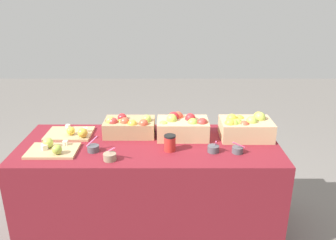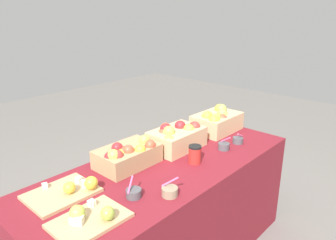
{
  "view_description": "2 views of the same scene",
  "coord_description": "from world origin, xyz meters",
  "px_view_note": "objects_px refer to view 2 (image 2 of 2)",
  "views": [
    {
      "loc": [
        0.14,
        -2.31,
        1.79
      ],
      "look_at": [
        0.13,
        0.01,
        0.92
      ],
      "focal_mm": 36.85,
      "sensor_mm": 36.0,
      "label": 1
    },
    {
      "loc": [
        -1.36,
        -1.27,
        1.67
      ],
      "look_at": [
        0.12,
        0.08,
        0.99
      ],
      "focal_mm": 34.83,
      "sensor_mm": 36.0,
      "label": 2
    }
  ],
  "objects_px": {
    "apple_crate_left": "(217,121)",
    "cutting_board_front": "(89,218)",
    "sample_bowl_mid": "(134,193)",
    "sample_bowl_far": "(238,140)",
    "cutting_board_back": "(68,191)",
    "coffee_cup": "(195,154)",
    "apple_crate_middle": "(177,137)",
    "sample_bowl_extra": "(224,146)",
    "sample_bowl_near": "(170,191)",
    "apple_crate_right": "(128,155)"
  },
  "relations": [
    {
      "from": "sample_bowl_far",
      "to": "coffee_cup",
      "type": "bearing_deg",
      "value": 175.58
    },
    {
      "from": "cutting_board_back",
      "to": "sample_bowl_extra",
      "type": "height_order",
      "value": "sample_bowl_extra"
    },
    {
      "from": "sample_bowl_far",
      "to": "sample_bowl_extra",
      "type": "xyz_separation_m",
      "value": [
        -0.17,
        0.01,
        0.0
      ]
    },
    {
      "from": "apple_crate_left",
      "to": "sample_bowl_far",
      "type": "height_order",
      "value": "apple_crate_left"
    },
    {
      "from": "cutting_board_back",
      "to": "coffee_cup",
      "type": "relative_size",
      "value": 2.99
    },
    {
      "from": "cutting_board_front",
      "to": "sample_bowl_mid",
      "type": "height_order",
      "value": "sample_bowl_mid"
    },
    {
      "from": "cutting_board_front",
      "to": "coffee_cup",
      "type": "xyz_separation_m",
      "value": [
        0.82,
        0.02,
        0.03
      ]
    },
    {
      "from": "apple_crate_left",
      "to": "apple_crate_middle",
      "type": "distance_m",
      "value": 0.47
    },
    {
      "from": "sample_bowl_far",
      "to": "apple_crate_middle",
      "type": "bearing_deg",
      "value": 143.41
    },
    {
      "from": "apple_crate_right",
      "to": "sample_bowl_extra",
      "type": "xyz_separation_m",
      "value": [
        0.62,
        -0.3,
        -0.05
      ]
    },
    {
      "from": "cutting_board_back",
      "to": "sample_bowl_near",
      "type": "relative_size",
      "value": 3.31
    },
    {
      "from": "apple_crate_left",
      "to": "sample_bowl_far",
      "type": "xyz_separation_m",
      "value": [
        -0.1,
        -0.26,
        -0.06
      ]
    },
    {
      "from": "apple_crate_left",
      "to": "sample_bowl_near",
      "type": "distance_m",
      "value": 1.04
    },
    {
      "from": "cutting_board_back",
      "to": "sample_bowl_near",
      "type": "distance_m",
      "value": 0.54
    },
    {
      "from": "apple_crate_right",
      "to": "sample_bowl_extra",
      "type": "bearing_deg",
      "value": -26.24
    },
    {
      "from": "apple_crate_middle",
      "to": "coffee_cup",
      "type": "height_order",
      "value": "apple_crate_middle"
    },
    {
      "from": "apple_crate_right",
      "to": "sample_bowl_far",
      "type": "distance_m",
      "value": 0.85
    },
    {
      "from": "sample_bowl_mid",
      "to": "coffee_cup",
      "type": "distance_m",
      "value": 0.54
    },
    {
      "from": "sample_bowl_near",
      "to": "sample_bowl_extra",
      "type": "distance_m",
      "value": 0.71
    },
    {
      "from": "cutting_board_front",
      "to": "coffee_cup",
      "type": "height_order",
      "value": "coffee_cup"
    },
    {
      "from": "apple_crate_left",
      "to": "cutting_board_front",
      "type": "distance_m",
      "value": 1.41
    },
    {
      "from": "sample_bowl_near",
      "to": "sample_bowl_extra",
      "type": "xyz_separation_m",
      "value": [
        0.7,
        0.12,
        -0.0
      ]
    },
    {
      "from": "apple_crate_middle",
      "to": "coffee_cup",
      "type": "bearing_deg",
      "value": -112.58
    },
    {
      "from": "sample_bowl_mid",
      "to": "sample_bowl_extra",
      "type": "distance_m",
      "value": 0.84
    },
    {
      "from": "apple_crate_middle",
      "to": "sample_bowl_extra",
      "type": "relative_size",
      "value": 3.82
    },
    {
      "from": "cutting_board_front",
      "to": "sample_bowl_mid",
      "type": "xyz_separation_m",
      "value": [
        0.28,
        0.01,
        0.0
      ]
    },
    {
      "from": "sample_bowl_mid",
      "to": "cutting_board_back",
      "type": "bearing_deg",
      "value": 128.38
    },
    {
      "from": "sample_bowl_far",
      "to": "sample_bowl_extra",
      "type": "bearing_deg",
      "value": 175.07
    },
    {
      "from": "cutting_board_front",
      "to": "sample_bowl_near",
      "type": "height_order",
      "value": "sample_bowl_near"
    },
    {
      "from": "sample_bowl_far",
      "to": "sample_bowl_mid",
      "type": "bearing_deg",
      "value": 178.68
    },
    {
      "from": "sample_bowl_far",
      "to": "coffee_cup",
      "type": "relative_size",
      "value": 0.79
    },
    {
      "from": "apple_crate_left",
      "to": "cutting_board_front",
      "type": "xyz_separation_m",
      "value": [
        -1.39,
        -0.25,
        -0.06
      ]
    },
    {
      "from": "apple_crate_left",
      "to": "apple_crate_right",
      "type": "distance_m",
      "value": 0.89
    },
    {
      "from": "cutting_board_front",
      "to": "cutting_board_back",
      "type": "height_order",
      "value": "same"
    },
    {
      "from": "sample_bowl_extra",
      "to": "coffee_cup",
      "type": "distance_m",
      "value": 0.3
    },
    {
      "from": "cutting_board_front",
      "to": "cutting_board_back",
      "type": "distance_m",
      "value": 0.29
    },
    {
      "from": "coffee_cup",
      "to": "sample_bowl_near",
      "type": "bearing_deg",
      "value": -160.08
    },
    {
      "from": "apple_crate_right",
      "to": "coffee_cup",
      "type": "relative_size",
      "value": 3.31
    },
    {
      "from": "sample_bowl_mid",
      "to": "sample_bowl_far",
      "type": "xyz_separation_m",
      "value": [
        1.0,
        -0.02,
        -0.0
      ]
    },
    {
      "from": "apple_crate_left",
      "to": "apple_crate_middle",
      "type": "bearing_deg",
      "value": 178.45
    },
    {
      "from": "apple_crate_left",
      "to": "cutting_board_front",
      "type": "bearing_deg",
      "value": -169.87
    },
    {
      "from": "apple_crate_middle",
      "to": "cutting_board_back",
      "type": "height_order",
      "value": "apple_crate_middle"
    },
    {
      "from": "cutting_board_front",
      "to": "sample_bowl_near",
      "type": "distance_m",
      "value": 0.44
    },
    {
      "from": "sample_bowl_extra",
      "to": "coffee_cup",
      "type": "bearing_deg",
      "value": 175.86
    },
    {
      "from": "apple_crate_left",
      "to": "apple_crate_right",
      "type": "height_order",
      "value": "apple_crate_left"
    },
    {
      "from": "cutting_board_front",
      "to": "sample_bowl_near",
      "type": "xyz_separation_m",
      "value": [
        0.42,
        -0.12,
        0.0
      ]
    },
    {
      "from": "apple_crate_left",
      "to": "sample_bowl_near",
      "type": "relative_size",
      "value": 3.65
    },
    {
      "from": "sample_bowl_mid",
      "to": "coffee_cup",
      "type": "xyz_separation_m",
      "value": [
        0.53,
        0.01,
        0.03
      ]
    },
    {
      "from": "apple_crate_right",
      "to": "sample_bowl_mid",
      "type": "xyz_separation_m",
      "value": [
        -0.22,
        -0.3,
        -0.05
      ]
    },
    {
      "from": "sample_bowl_mid",
      "to": "apple_crate_left",
      "type": "bearing_deg",
      "value": 12.15
    }
  ]
}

